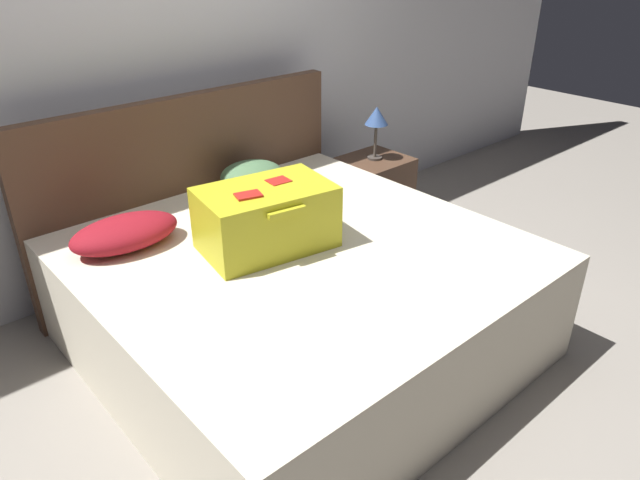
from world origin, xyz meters
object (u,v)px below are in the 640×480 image
Objects in this scene: bed at (301,299)px; nightstand at (373,195)px; table_lamp at (376,119)px; pillow_near_headboard at (125,233)px; pillow_center_head at (252,175)px; hard_case_large at (266,216)px.

bed reaches higher than nightstand.
pillow_near_headboard is at bearing -175.74° from table_lamp.
pillow_center_head is 1.04× the size of table_lamp.
bed is 2.92× the size of hard_case_large.
pillow_near_headboard reaches higher than nightstand.
nightstand is (1.33, 0.57, -0.46)m from hard_case_large.
table_lamp reaches higher than bed.
hard_case_large is 1.77× the size of pillow_center_head.
pillow_near_headboard is at bearing 148.16° from hard_case_large.
table_lamp is (1.33, 0.57, 0.08)m from hard_case_large.
nightstand is (1.23, 0.69, -0.02)m from bed.
pillow_center_head is at bearing 12.58° from pillow_near_headboard.
bed is at bearing -39.75° from hard_case_large.
hard_case_large is (-0.10, 0.12, 0.44)m from bed.
pillow_near_headboard is (-0.60, 0.56, 0.36)m from bed.
bed is 3.61× the size of nightstand.
hard_case_large is 1.24× the size of nightstand.
nightstand is at bearing -3.37° from pillow_center_head.
bed is at bearing -150.66° from nightstand.
pillow_center_head is at bearing 176.63° from table_lamp.
pillow_center_head reaches higher than pillow_near_headboard.
hard_case_large is 1.28× the size of pillow_near_headboard.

